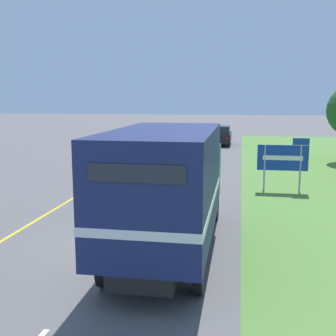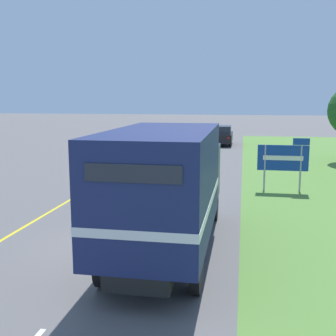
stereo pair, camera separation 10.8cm
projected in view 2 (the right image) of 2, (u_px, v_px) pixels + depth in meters
The scene contains 11 objects.
ground_plane at pixel (116, 246), 12.75m from camera, with size 200.00×200.00×0.00m, color #5B5959.
edge_line_yellow at pixel (110, 177), 23.91m from camera, with size 0.12×55.12×0.01m, color yellow.
centre_dash_near at pixel (121, 240), 13.31m from camera, with size 0.12×2.60×0.01m, color white.
centre_dash_mid_a at pixel (161, 193), 19.71m from camera, with size 0.12×2.60×0.01m, color white.
centre_dash_mid_b at pixel (182, 170), 26.12m from camera, with size 0.12×2.60×0.01m, color white.
centre_dash_far at pixel (194, 156), 32.53m from camera, with size 0.12×2.60×0.01m, color white.
centre_dash_farthest at pixel (202, 146), 38.93m from camera, with size 0.12×2.60×0.01m, color white.
horse_trailer_truck at pixel (167, 185), 11.85m from camera, with size 2.60×8.11×3.62m.
lead_car_white at pixel (158, 152), 27.01m from camera, with size 1.80×4.40×1.99m.
lead_car_black_ahead at pixel (223, 135), 39.80m from camera, with size 1.80×4.59×1.83m.
highway_sign at pixel (284, 159), 19.93m from camera, with size 2.37×0.09×2.56m.
Camera 2 is at (3.71, -11.72, 4.44)m, focal length 45.00 mm.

